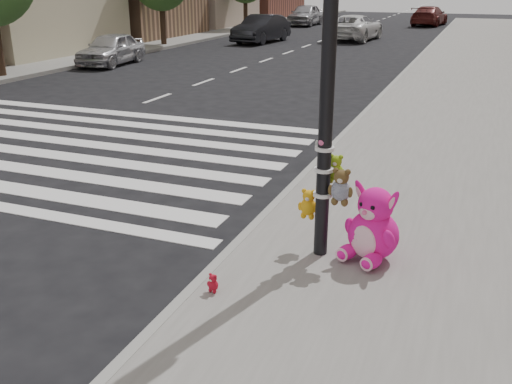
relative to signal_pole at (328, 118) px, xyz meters
The scene contains 12 objects.
ground 3.65m from the signal_pole, 145.38° to the right, with size 120.00×120.00×0.00m, color black.
sidewalk_far 24.37m from the signal_pole, 131.54° to the left, with size 6.00×80.00×0.14m, color slate.
curb_edge 8.44m from the signal_pole, 97.44° to the left, with size 0.12×80.00×0.15m, color gray.
crosswalk 8.09m from the signal_pole, 154.53° to the left, with size 11.00×6.00×0.01m, color silver, non-canonical shape.
signal_pole is the anchor object (origin of this frame).
pink_bunny 1.39m from the signal_pole, ahead, with size 0.78×0.84×0.93m.
red_teddy 2.18m from the signal_pole, 122.07° to the right, with size 0.14×0.10×0.21m, color red, non-canonical shape.
car_silver_far 18.47m from the signal_pole, 132.37° to the left, with size 1.48×3.69×1.26m, color silver.
car_dark_far 25.98m from the signal_pole, 112.46° to the left, with size 1.55×4.43×1.46m, color black.
car_white_near 27.70m from the signal_pole, 101.44° to the left, with size 2.31×5.02×1.39m, color silver.
car_maroon_near 40.16m from the signal_pole, 93.74° to the left, with size 1.98×4.87×1.41m, color #521917.
car_silver_deep 38.56m from the signal_pole, 107.05° to the left, with size 1.85×4.59×1.56m, color #A3A3A8.
Camera 1 is at (4.13, -4.21, 3.21)m, focal length 40.00 mm.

